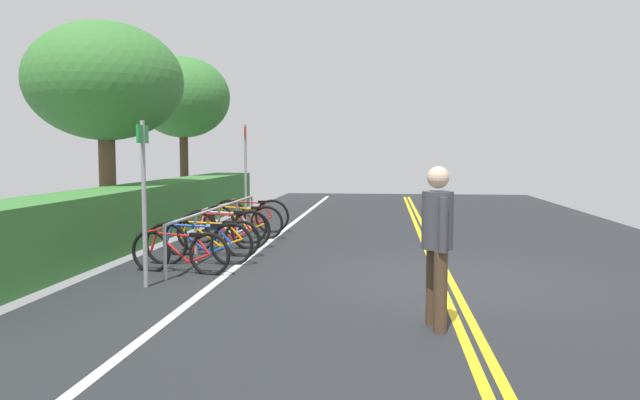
{
  "coord_description": "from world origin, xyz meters",
  "views": [
    {
      "loc": [
        -8.6,
        0.85,
        1.82
      ],
      "look_at": [
        1.65,
        1.97,
        0.99
      ],
      "focal_mm": 33.79,
      "sensor_mm": 36.0,
      "label": 1
    }
  ],
  "objects_px": {
    "bike_rack": "(219,217)",
    "bicycle_1": "(199,243)",
    "bicycle_0": "(180,252)",
    "bicycle_6": "(251,216)",
    "sign_post_far": "(246,166)",
    "bicycle_2": "(212,238)",
    "pedestrian": "(437,236)",
    "tree_far_right": "(183,98)",
    "sign_post_near": "(144,188)",
    "bicycle_3": "(224,230)",
    "tree_mid": "(105,83)",
    "bicycle_5": "(243,222)",
    "bicycle_4": "(225,226)"
  },
  "relations": [
    {
      "from": "bicycle_0",
      "to": "sign_post_near",
      "type": "xyz_separation_m",
      "value": [
        -0.96,
        0.14,
        1.03
      ]
    },
    {
      "from": "bicycle_1",
      "to": "bicycle_5",
      "type": "relative_size",
      "value": 1.0
    },
    {
      "from": "bicycle_5",
      "to": "tree_far_right",
      "type": "height_order",
      "value": "tree_far_right"
    },
    {
      "from": "sign_post_near",
      "to": "sign_post_far",
      "type": "distance_m",
      "value": 6.55
    },
    {
      "from": "bicycle_6",
      "to": "bicycle_0",
      "type": "bearing_deg",
      "value": 179.54
    },
    {
      "from": "bicycle_5",
      "to": "sign_post_near",
      "type": "relative_size",
      "value": 0.8
    },
    {
      "from": "bicycle_3",
      "to": "tree_far_right",
      "type": "height_order",
      "value": "tree_far_right"
    },
    {
      "from": "bicycle_3",
      "to": "bicycle_5",
      "type": "bearing_deg",
      "value": 0.79
    },
    {
      "from": "bicycle_5",
      "to": "bicycle_6",
      "type": "bearing_deg",
      "value": 1.45
    },
    {
      "from": "tree_mid",
      "to": "tree_far_right",
      "type": "bearing_deg",
      "value": 0.95
    },
    {
      "from": "bicycle_0",
      "to": "bicycle_6",
      "type": "height_order",
      "value": "bicycle_6"
    },
    {
      "from": "bike_rack",
      "to": "tree_far_right",
      "type": "relative_size",
      "value": 1.21
    },
    {
      "from": "bicycle_3",
      "to": "bicycle_5",
      "type": "relative_size",
      "value": 0.93
    },
    {
      "from": "bicycle_0",
      "to": "bicycle_1",
      "type": "height_order",
      "value": "bicycle_1"
    },
    {
      "from": "bike_rack",
      "to": "bicycle_0",
      "type": "relative_size",
      "value": 3.47
    },
    {
      "from": "bicycle_0",
      "to": "bicycle_5",
      "type": "relative_size",
      "value": 0.9
    },
    {
      "from": "bicycle_2",
      "to": "bicycle_6",
      "type": "relative_size",
      "value": 1.01
    },
    {
      "from": "bicycle_0",
      "to": "bicycle_3",
      "type": "distance_m",
      "value": 2.21
    },
    {
      "from": "bike_rack",
      "to": "bicycle_6",
      "type": "height_order",
      "value": "bike_rack"
    },
    {
      "from": "bicycle_3",
      "to": "tree_mid",
      "type": "height_order",
      "value": "tree_mid"
    },
    {
      "from": "bicycle_4",
      "to": "sign_post_near",
      "type": "bearing_deg",
      "value": 179.57
    },
    {
      "from": "bicycle_2",
      "to": "bicycle_6",
      "type": "bearing_deg",
      "value": 0.11
    },
    {
      "from": "bike_rack",
      "to": "bicycle_1",
      "type": "xyz_separation_m",
      "value": [
        -1.55,
        -0.1,
        -0.26
      ]
    },
    {
      "from": "bicycle_3",
      "to": "tree_far_right",
      "type": "distance_m",
      "value": 7.99
    },
    {
      "from": "bike_rack",
      "to": "bicycle_3",
      "type": "xyz_separation_m",
      "value": [
        -0.06,
        -0.12,
        -0.24
      ]
    },
    {
      "from": "bicycle_4",
      "to": "sign_post_near",
      "type": "relative_size",
      "value": 0.76
    },
    {
      "from": "bicycle_2",
      "to": "bicycle_4",
      "type": "relative_size",
      "value": 1.03
    },
    {
      "from": "bicycle_6",
      "to": "sign_post_far",
      "type": "distance_m",
      "value": 1.51
    },
    {
      "from": "bicycle_3",
      "to": "bicycle_6",
      "type": "relative_size",
      "value": 0.96
    },
    {
      "from": "bicycle_4",
      "to": "tree_far_right",
      "type": "xyz_separation_m",
      "value": [
        5.94,
        2.86,
        3.09
      ]
    },
    {
      "from": "bicycle_6",
      "to": "pedestrian",
      "type": "xyz_separation_m",
      "value": [
        -7.09,
        -3.55,
        0.59
      ]
    },
    {
      "from": "pedestrian",
      "to": "bicycle_2",
      "type": "bearing_deg",
      "value": 41.65
    },
    {
      "from": "bicycle_3",
      "to": "bicycle_5",
      "type": "xyz_separation_m",
      "value": [
        1.53,
        0.02,
        -0.01
      ]
    },
    {
      "from": "bicycle_4",
      "to": "sign_post_near",
      "type": "distance_m",
      "value": 4.07
    },
    {
      "from": "sign_post_far",
      "to": "bicycle_2",
      "type": "bearing_deg",
      "value": -175.17
    },
    {
      "from": "bicycle_4",
      "to": "tree_mid",
      "type": "xyz_separation_m",
      "value": [
        0.72,
        2.78,
        2.95
      ]
    },
    {
      "from": "bicycle_3",
      "to": "bicycle_5",
      "type": "distance_m",
      "value": 1.53
    },
    {
      "from": "bicycle_1",
      "to": "bicycle_6",
      "type": "bearing_deg",
      "value": 0.42
    },
    {
      "from": "bicycle_5",
      "to": "bicycle_6",
      "type": "distance_m",
      "value": 0.87
    },
    {
      "from": "bicycle_4",
      "to": "bicycle_2",
      "type": "bearing_deg",
      "value": -173.94
    },
    {
      "from": "tree_mid",
      "to": "bicycle_1",
      "type": "bearing_deg",
      "value": -135.29
    },
    {
      "from": "bicycle_5",
      "to": "sign_post_far",
      "type": "distance_m",
      "value": 2.19
    },
    {
      "from": "pedestrian",
      "to": "tree_far_right",
      "type": "distance_m",
      "value": 13.39
    },
    {
      "from": "bike_rack",
      "to": "pedestrian",
      "type": "distance_m",
      "value": 5.99
    },
    {
      "from": "bicycle_0",
      "to": "tree_mid",
      "type": "bearing_deg",
      "value": 37.95
    },
    {
      "from": "bicycle_5",
      "to": "sign_post_near",
      "type": "height_order",
      "value": "sign_post_near"
    },
    {
      "from": "sign_post_near",
      "to": "tree_mid",
      "type": "distance_m",
      "value": 5.75
    },
    {
      "from": "bike_rack",
      "to": "bicycle_0",
      "type": "distance_m",
      "value": 2.29
    },
    {
      "from": "tree_mid",
      "to": "bicycle_2",
      "type": "bearing_deg",
      "value": -126.75
    },
    {
      "from": "sign_post_far",
      "to": "tree_far_right",
      "type": "bearing_deg",
      "value": 38.69
    }
  ]
}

